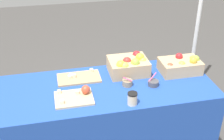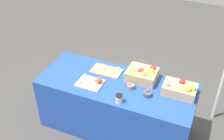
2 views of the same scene
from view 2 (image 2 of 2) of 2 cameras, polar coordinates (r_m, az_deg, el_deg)
name	(u,v)px [view 2 (image 2 of 2)]	position (r m, az deg, el deg)	size (l,w,h in m)	color
ground_plane	(116,126)	(3.82, 0.83, -11.55)	(10.00, 10.00, 0.00)	#474442
table	(116,106)	(3.56, 0.88, -7.47)	(1.90, 0.76, 0.74)	#234CAD
apple_crate_left	(180,89)	(3.21, 13.93, -3.89)	(0.37, 0.24, 0.17)	tan
apple_crate_middle	(142,74)	(3.34, 6.31, -0.92)	(0.36, 0.29, 0.19)	tan
cutting_board_front	(92,82)	(3.30, -4.21, -2.59)	(0.31, 0.24, 0.09)	#D1B284
cutting_board_back	(106,71)	(3.51, -1.17, -0.14)	(0.39, 0.22, 0.05)	tan
sample_bowl_near	(131,87)	(3.23, 3.88, -3.44)	(0.09, 0.09, 0.10)	gray
sample_bowl_mid	(148,94)	(3.15, 7.36, -4.96)	(0.10, 0.09, 0.11)	#4C4C51
coffee_cup	(119,99)	(3.02, 1.48, -5.94)	(0.08, 0.08, 0.10)	beige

